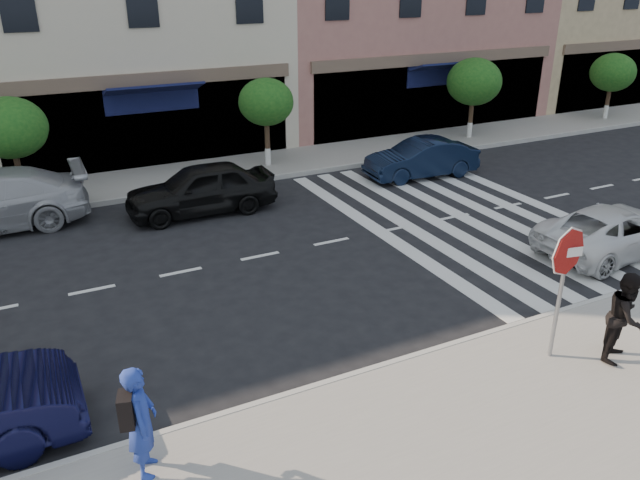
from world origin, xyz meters
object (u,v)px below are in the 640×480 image
Objects in this scene: stop_sign at (566,265)px; car_far_mid at (201,189)px; photographer at (142,421)px; car_near_right at (614,230)px; walker at (626,317)px; car_far_right at (421,158)px.

car_far_mid is (-3.38, 10.22, -1.24)m from stop_sign.
photographer reaches higher than car_near_right.
stop_sign is 1.51× the size of walker.
car_far_right reaches higher than car_near_right.
stop_sign reaches higher than car_far_mid.
car_far_right is (7.71, 0.00, -0.09)m from car_far_mid.
stop_sign is at bearing 116.50° from car_near_right.
photographer is 8.20m from walker.
car_far_right is at bearing -33.62° from photographer.
stop_sign reaches higher than photographer.
car_far_mid is 7.71m from car_far_right.
photographer reaches higher than walker.
walker is at bearing -81.20° from photographer.
stop_sign is 1.54m from walker.
photographer is 1.01× the size of walker.
stop_sign reaches higher than car_far_right.
car_far_right is at bearing 46.26° from walker.
walker is 11.28m from car_far_right.
car_near_right is at bearing -62.61° from photographer.
stop_sign is at bearing 19.16° from car_far_mid.
walker is at bearing 127.54° from car_near_right.
walker is 5.29m from car_near_right.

